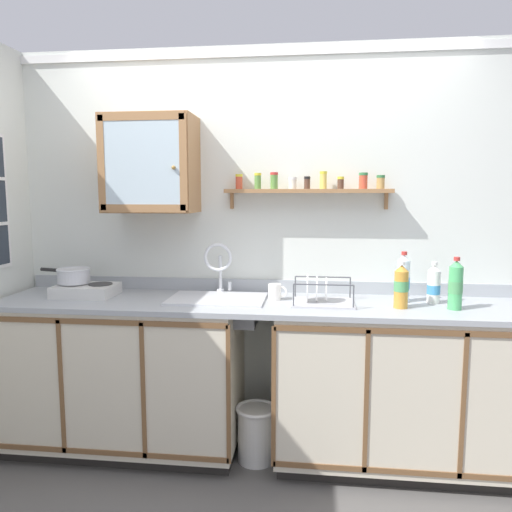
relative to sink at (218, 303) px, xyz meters
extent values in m
plane|color=#565451|center=(0.26, -0.36, -0.94)|extent=(6.19, 6.19, 0.00)
cube|color=silver|center=(0.26, 0.29, 0.31)|extent=(3.79, 0.05, 2.50)
cube|color=white|center=(0.26, 0.26, 1.52)|extent=(3.79, 0.02, 0.05)
cube|color=black|center=(-0.59, -0.01, -0.90)|extent=(1.41, 0.55, 0.08)
cube|color=beige|center=(-0.59, -0.04, -0.43)|extent=(1.44, 0.61, 0.85)
cube|color=brown|center=(-0.59, -0.35, -0.05)|extent=(1.44, 0.01, 0.03)
cube|color=brown|center=(-0.59, -0.35, -0.81)|extent=(1.44, 0.01, 0.03)
cube|color=brown|center=(-0.83, -0.35, -0.43)|extent=(0.02, 0.01, 0.78)
cube|color=brown|center=(-0.35, -0.35, -0.43)|extent=(0.02, 0.01, 0.78)
cube|color=brown|center=(0.12, -0.35, -0.43)|extent=(0.02, 0.01, 0.78)
cube|color=black|center=(1.10, -0.01, -0.90)|extent=(1.43, 0.55, 0.08)
cube|color=beige|center=(1.10, -0.04, -0.43)|extent=(1.46, 0.61, 0.85)
cube|color=brown|center=(1.10, -0.35, -0.05)|extent=(1.46, 0.01, 0.03)
cube|color=brown|center=(1.10, -0.35, -0.81)|extent=(1.46, 0.01, 0.03)
cube|color=brown|center=(0.37, -0.35, -0.43)|extent=(0.02, 0.01, 0.78)
cube|color=brown|center=(0.86, -0.35, -0.43)|extent=(0.02, 0.01, 0.78)
cube|color=brown|center=(1.35, -0.35, -0.43)|extent=(0.02, 0.01, 0.78)
cube|color=#9EA3A8|center=(0.26, -0.04, 0.01)|extent=(3.15, 0.64, 0.03)
cube|color=#9EA3A8|center=(0.26, 0.26, 0.06)|extent=(3.15, 0.02, 0.08)
cube|color=silver|center=(0.00, -0.02, 0.03)|extent=(0.57, 0.38, 0.01)
cube|color=slate|center=(0.00, -0.02, -0.11)|extent=(0.49, 0.31, 0.01)
cube|color=slate|center=(0.00, 0.14, -0.04)|extent=(0.49, 0.01, 0.14)
cube|color=slate|center=(0.00, -0.18, -0.04)|extent=(0.49, 0.01, 0.14)
cylinder|color=#4C4C51|center=(0.00, -0.02, -0.11)|extent=(0.04, 0.04, 0.01)
cylinder|color=silver|center=(-0.02, 0.19, 0.04)|extent=(0.05, 0.05, 0.02)
cylinder|color=silver|center=(-0.02, 0.19, 0.16)|extent=(0.02, 0.02, 0.22)
torus|color=silver|center=(-0.02, 0.11, 0.26)|extent=(0.18, 0.02, 0.18)
cylinder|color=silver|center=(0.04, 0.19, 0.07)|extent=(0.02, 0.02, 0.06)
cube|color=silver|center=(-0.83, -0.01, 0.06)|extent=(0.36, 0.26, 0.07)
cylinder|color=#2D2D2D|center=(-0.92, 0.01, 0.10)|extent=(0.14, 0.14, 0.01)
cylinder|color=#2D2D2D|center=(-0.74, 0.01, 0.10)|extent=(0.14, 0.14, 0.01)
cylinder|color=black|center=(-0.92, -0.12, 0.06)|extent=(0.03, 0.02, 0.03)
cylinder|color=black|center=(-0.74, -0.12, 0.06)|extent=(0.03, 0.02, 0.03)
cylinder|color=silver|center=(-0.92, 0.01, 0.14)|extent=(0.20, 0.20, 0.09)
torus|color=silver|center=(-0.92, 0.01, 0.19)|extent=(0.20, 0.20, 0.01)
cylinder|color=black|center=(-1.09, 0.06, 0.17)|extent=(0.16, 0.06, 0.02)
cylinder|color=white|center=(1.26, 0.04, 0.12)|extent=(0.07, 0.07, 0.19)
cone|color=white|center=(1.26, 0.04, 0.23)|extent=(0.07, 0.07, 0.03)
cylinder|color=white|center=(1.26, 0.04, 0.26)|extent=(0.03, 0.03, 0.02)
cylinder|color=#3F8CCC|center=(1.26, 0.04, 0.10)|extent=(0.07, 0.07, 0.05)
cylinder|color=gold|center=(1.06, -0.11, 0.13)|extent=(0.08, 0.08, 0.21)
cone|color=gold|center=(1.06, -0.11, 0.25)|extent=(0.07, 0.07, 0.03)
cylinder|color=white|center=(1.06, -0.11, 0.27)|extent=(0.03, 0.03, 0.02)
cylinder|color=#4C9959|center=(1.06, -0.11, 0.15)|extent=(0.08, 0.08, 0.06)
cylinder|color=silver|center=(1.10, 0.06, 0.15)|extent=(0.07, 0.07, 0.24)
cone|color=silver|center=(1.10, 0.06, 0.28)|extent=(0.07, 0.07, 0.03)
cylinder|color=red|center=(1.10, 0.06, 0.31)|extent=(0.03, 0.03, 0.02)
cylinder|color=#3F8CCC|center=(1.10, 0.06, 0.14)|extent=(0.07, 0.07, 0.07)
cylinder|color=#4CB266|center=(1.34, -0.11, 0.14)|extent=(0.07, 0.07, 0.24)
cone|color=#4CB266|center=(1.34, -0.11, 0.28)|extent=(0.07, 0.07, 0.03)
cylinder|color=red|center=(1.34, -0.11, 0.30)|extent=(0.03, 0.03, 0.02)
cylinder|color=#4C9959|center=(1.34, -0.11, 0.15)|extent=(0.08, 0.08, 0.07)
cube|color=#B2B2B7|center=(0.63, -0.05, 0.03)|extent=(0.36, 0.28, 0.01)
cylinder|color=#4C4F54|center=(0.46, -0.18, 0.10)|extent=(0.01, 0.01, 0.12)
cylinder|color=#4C4F54|center=(0.79, -0.18, 0.10)|extent=(0.01, 0.01, 0.12)
cylinder|color=#4C4F54|center=(0.46, 0.08, 0.10)|extent=(0.01, 0.01, 0.12)
cylinder|color=#4C4F54|center=(0.79, 0.08, 0.10)|extent=(0.01, 0.01, 0.12)
cylinder|color=#4C4F54|center=(0.63, -0.18, 0.16)|extent=(0.33, 0.01, 0.01)
cylinder|color=#4C4F54|center=(0.63, 0.08, 0.16)|extent=(0.33, 0.01, 0.01)
cylinder|color=white|center=(0.54, -0.05, 0.11)|extent=(0.01, 0.16, 0.16)
cylinder|color=white|center=(0.59, -0.05, 0.11)|extent=(0.01, 0.14, 0.14)
cylinder|color=white|center=(0.65, -0.05, 0.11)|extent=(0.01, 0.13, 0.13)
cylinder|color=white|center=(0.34, 0.02, 0.07)|extent=(0.08, 0.08, 0.10)
torus|color=white|center=(0.39, 0.01, 0.08)|extent=(0.07, 0.03, 0.07)
cube|color=#996B42|center=(-0.43, 0.11, 0.83)|extent=(0.55, 0.31, 0.59)
cube|color=silver|center=(-0.43, -0.05, 0.83)|extent=(0.45, 0.01, 0.48)
cube|color=#996B42|center=(-0.68, -0.05, 0.83)|extent=(0.04, 0.01, 0.55)
cube|color=#996B42|center=(-0.18, -0.05, 0.83)|extent=(0.04, 0.01, 0.55)
cube|color=#996B42|center=(-0.43, -0.05, 1.10)|extent=(0.52, 0.01, 0.05)
cube|color=#996B42|center=(-0.43, -0.05, 0.57)|extent=(0.52, 0.01, 0.05)
sphere|color=olive|center=(-0.24, -0.07, 0.80)|extent=(0.02, 0.02, 0.02)
cube|color=#996B42|center=(0.53, 0.20, 0.67)|extent=(1.02, 0.14, 0.02)
cube|color=#996B42|center=(0.05, 0.25, 0.61)|extent=(0.02, 0.03, 0.10)
cube|color=#996B42|center=(1.01, 0.25, 0.61)|extent=(0.02, 0.03, 0.10)
cylinder|color=#CC4C33|center=(0.10, 0.21, 0.72)|extent=(0.04, 0.04, 0.08)
cylinder|color=yellow|center=(0.10, 0.21, 0.77)|extent=(0.05, 0.05, 0.02)
cylinder|color=#598C3F|center=(0.22, 0.20, 0.72)|extent=(0.04, 0.04, 0.08)
cylinder|color=yellow|center=(0.22, 0.20, 0.77)|extent=(0.04, 0.04, 0.02)
cylinder|color=#598C3F|center=(0.32, 0.19, 0.73)|extent=(0.05, 0.05, 0.09)
cylinder|color=red|center=(0.32, 0.19, 0.78)|extent=(0.05, 0.05, 0.02)
cylinder|color=silver|center=(0.44, 0.20, 0.71)|extent=(0.05, 0.05, 0.06)
cylinder|color=white|center=(0.44, 0.20, 0.75)|extent=(0.05, 0.05, 0.02)
cylinder|color=#4C3326|center=(0.53, 0.20, 0.71)|extent=(0.04, 0.04, 0.06)
cylinder|color=black|center=(0.53, 0.20, 0.75)|extent=(0.04, 0.04, 0.02)
cylinder|color=#E0C659|center=(0.62, 0.20, 0.73)|extent=(0.04, 0.04, 0.09)
cylinder|color=yellow|center=(0.62, 0.20, 0.78)|extent=(0.05, 0.05, 0.02)
cylinder|color=#4C3326|center=(0.73, 0.20, 0.71)|extent=(0.04, 0.04, 0.06)
cylinder|color=yellow|center=(0.73, 0.20, 0.75)|extent=(0.04, 0.04, 0.02)
cylinder|color=#CC4C33|center=(0.86, 0.18, 0.72)|extent=(0.05, 0.05, 0.08)
cylinder|color=#33723F|center=(0.86, 0.18, 0.77)|extent=(0.05, 0.05, 0.02)
cylinder|color=tan|center=(0.97, 0.20, 0.72)|extent=(0.05, 0.05, 0.07)
cylinder|color=#33723F|center=(0.97, 0.20, 0.76)|extent=(0.05, 0.05, 0.02)
cylinder|color=silver|center=(0.25, -0.09, -0.78)|extent=(0.22, 0.22, 0.32)
torus|color=white|center=(0.25, -0.09, -0.61)|extent=(0.25, 0.25, 0.02)
camera|label=1|loc=(0.57, -2.84, 0.65)|focal=34.32mm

